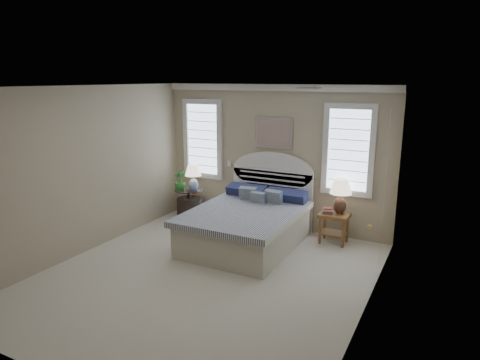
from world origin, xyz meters
name	(u,v)px	position (x,y,z in m)	size (l,w,h in m)	color
floor	(205,276)	(0.00, 0.00, 0.00)	(4.50, 5.00, 0.01)	#B7AB9C
ceiling	(201,87)	(0.00, 0.00, 2.70)	(4.50, 5.00, 0.01)	silver
wall_back	(274,157)	(0.00, 2.50, 1.35)	(4.50, 0.02, 2.70)	tan
wall_left	(85,171)	(-2.25, 0.00, 1.35)	(0.02, 5.00, 2.70)	tan
wall_right	(370,209)	(2.25, 0.00, 1.35)	(0.02, 5.00, 2.70)	tan
crown_molding	(274,88)	(0.00, 2.46, 2.64)	(4.50, 0.08, 0.12)	silver
hvac_vent	(308,88)	(1.20, 0.80, 2.68)	(0.30, 0.20, 0.02)	#B2B2B2
switch_plate	(229,163)	(-0.95, 2.48, 1.15)	(0.08, 0.01, 0.12)	silver
window_left	(203,139)	(-1.55, 2.48, 1.60)	(0.90, 0.06, 1.60)	#C9E1FF
window_right	(349,150)	(1.40, 2.48, 1.60)	(0.90, 0.06, 1.60)	#C9E1FF
painting	(273,133)	(0.00, 2.46, 1.82)	(0.74, 0.04, 0.58)	silver
closet_door	(384,196)	(2.23, 1.20, 1.20)	(0.02, 1.80, 2.40)	white
bed	(249,222)	(0.00, 1.46, 0.39)	(1.72, 2.28, 1.47)	beige
side_table_left	(189,201)	(-1.65, 2.05, 0.39)	(0.56, 0.56, 0.63)	black
nightstand_right	(334,222)	(1.30, 2.15, 0.39)	(0.50, 0.40, 0.53)	brown
floor_pot	(189,209)	(-1.64, 2.05, 0.22)	(0.49, 0.49, 0.45)	black
lamp_left	(193,175)	(-1.52, 2.04, 0.95)	(0.41, 0.41, 0.53)	white
lamp_right	(341,192)	(1.37, 2.23, 0.90)	(0.42, 0.42, 0.61)	black
potted_plant	(180,181)	(-1.75, 1.91, 0.83)	(0.22, 0.22, 0.39)	#307934
books_left	(194,190)	(-1.46, 1.96, 0.65)	(0.22, 0.19, 0.05)	#A02F28
books_right	(328,211)	(1.19, 2.12, 0.58)	(0.21, 0.18, 0.10)	#A02F28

